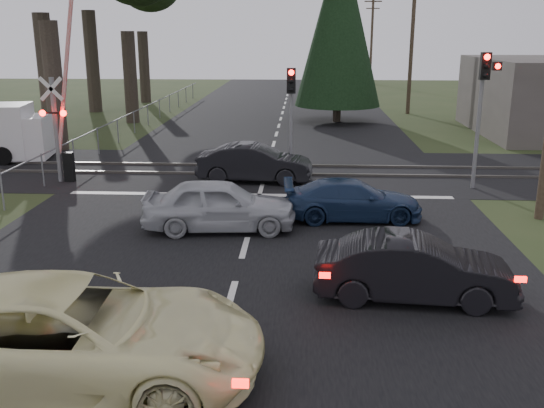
# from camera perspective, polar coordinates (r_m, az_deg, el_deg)

# --- Properties ---
(ground) EXTENTS (120.00, 120.00, 0.00)m
(ground) POSITION_cam_1_polar(r_m,az_deg,el_deg) (12.86, -3.88, -8.71)
(ground) COLOR #283719
(ground) RESTS_ON ground
(road) EXTENTS (14.00, 100.00, 0.01)m
(road) POSITION_cam_1_polar(r_m,az_deg,el_deg) (22.31, -0.86, 2.03)
(road) COLOR black
(road) RESTS_ON ground
(rail_corridor) EXTENTS (120.00, 8.00, 0.01)m
(rail_corridor) POSITION_cam_1_polar(r_m,az_deg,el_deg) (24.25, -0.54, 3.17)
(rail_corridor) COLOR black
(rail_corridor) RESTS_ON ground
(stop_line) EXTENTS (13.00, 0.35, 0.00)m
(stop_line) POSITION_cam_1_polar(r_m,az_deg,el_deg) (20.56, -1.20, 0.85)
(stop_line) COLOR silver
(stop_line) RESTS_ON ground
(rail_near) EXTENTS (120.00, 0.12, 0.10)m
(rail_near) POSITION_cam_1_polar(r_m,az_deg,el_deg) (23.46, -0.67, 2.84)
(rail_near) COLOR #59544C
(rail_near) RESTS_ON ground
(rail_far) EXTENTS (120.00, 0.12, 0.10)m
(rail_far) POSITION_cam_1_polar(r_m,az_deg,el_deg) (25.02, -0.43, 3.67)
(rail_far) COLOR #59544C
(rail_far) RESTS_ON ground
(crossing_signal) EXTENTS (1.62, 0.38, 6.96)m
(crossing_signal) POSITION_cam_1_polar(r_m,az_deg,el_deg) (23.34, -19.17, 6.92)
(crossing_signal) COLOR slate
(crossing_signal) RESTS_ON ground
(traffic_signal_right) EXTENTS (0.68, 0.48, 4.70)m
(traffic_signal_right) POSITION_cam_1_polar(r_m,az_deg,el_deg) (22.03, 19.29, 9.73)
(traffic_signal_right) COLOR slate
(traffic_signal_right) RESTS_ON ground
(traffic_signal_center) EXTENTS (0.32, 0.48, 4.10)m
(traffic_signal_center) POSITION_cam_1_polar(r_m,az_deg,el_deg) (22.43, 1.81, 9.38)
(traffic_signal_center) COLOR slate
(traffic_signal_center) RESTS_ON ground
(utility_pole_mid) EXTENTS (1.80, 0.26, 9.00)m
(utility_pole_mid) POSITION_cam_1_polar(r_m,az_deg,el_deg) (42.20, 13.03, 14.66)
(utility_pole_mid) COLOR #4C3D2D
(utility_pole_mid) RESTS_ON ground
(utility_pole_far) EXTENTS (1.80, 0.26, 9.00)m
(utility_pole_far) POSITION_cam_1_polar(r_m,az_deg,el_deg) (66.98, 9.36, 15.16)
(utility_pole_far) COLOR #4C3D2D
(utility_pole_far) RESTS_ON ground
(conifer_tree) EXTENTS (5.20, 5.20, 11.00)m
(conifer_tree) POSITION_cam_1_polar(r_m,az_deg,el_deg) (37.67, 6.37, 16.78)
(conifer_tree) COLOR #473D33
(conifer_tree) RESTS_ON ground
(fence_left) EXTENTS (0.10, 36.00, 1.20)m
(fence_left) POSITION_cam_1_polar(r_m,az_deg,el_deg) (35.75, -12.15, 6.94)
(fence_left) COLOR slate
(fence_left) RESTS_ON ground
(cream_coupe) EXTENTS (6.09, 2.95, 1.67)m
(cream_coupe) POSITION_cam_1_polar(r_m,az_deg,el_deg) (10.08, -18.39, -11.60)
(cream_coupe) COLOR #F8F2B2
(cream_coupe) RESTS_ON ground
(dark_hatchback) EXTENTS (4.15, 1.73, 1.33)m
(dark_hatchback) POSITION_cam_1_polar(r_m,az_deg,el_deg) (12.81, 13.20, -5.98)
(dark_hatchback) COLOR black
(dark_hatchback) RESTS_ON ground
(silver_car) EXTENTS (4.35, 2.04, 1.44)m
(silver_car) POSITION_cam_1_polar(r_m,az_deg,el_deg) (16.86, -4.96, -0.10)
(silver_car) COLOR #ADB0B5
(silver_car) RESTS_ON ground
(blue_sedan) EXTENTS (4.14, 1.87, 1.18)m
(blue_sedan) POSITION_cam_1_polar(r_m,az_deg,el_deg) (17.95, 7.58, 0.38)
(blue_sedan) COLOR #192B4C
(blue_sedan) RESTS_ON ground
(dark_car_far) EXTENTS (4.28, 1.73, 1.38)m
(dark_car_far) POSITION_cam_1_polar(r_m,az_deg,el_deg) (22.33, -1.63, 3.85)
(dark_car_far) COLOR black
(dark_car_far) RESTS_ON ground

